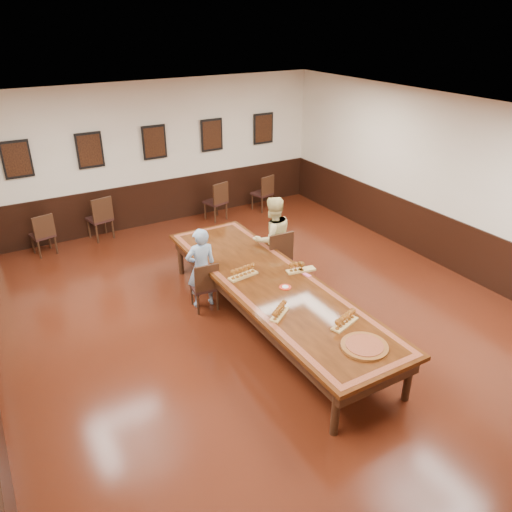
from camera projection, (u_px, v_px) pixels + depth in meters
floor at (272, 324)px, 7.98m from camera, size 8.00×10.00×0.02m
ceiling at (275, 120)px, 6.55m from camera, size 8.00×10.00×0.02m
wall_back at (154, 155)px, 11.14m from camera, size 8.00×0.02×3.20m
wall_right at (460, 188)px, 9.08m from camera, size 0.02×10.00×3.20m
chair_man at (204, 284)px, 8.23m from camera, size 0.46×0.49×0.88m
chair_woman at (275, 255)px, 9.07m from camera, size 0.49×0.53×1.01m
spare_chair_a at (42, 234)px, 10.09m from camera, size 0.50×0.53×0.88m
spare_chair_b at (99, 217)px, 10.77m from camera, size 0.55×0.58×0.98m
spare_chair_c at (215, 200)px, 11.77m from camera, size 0.55×0.58×0.94m
spare_chair_d at (262, 192)px, 12.37m from camera, size 0.52×0.55×0.90m
person_man at (201, 268)px, 8.19m from camera, size 0.54×0.39×1.40m
person_woman at (272, 239)px, 9.03m from camera, size 0.81×0.64×1.58m
pink_phone at (307, 275)px, 7.86m from camera, size 0.10×0.15×0.01m
wainscoting at (272, 297)px, 7.75m from camera, size 8.00×10.00×1.00m
conference_table at (272, 291)px, 7.70m from camera, size 1.40×5.00×0.76m
posters at (154, 142)px, 10.95m from camera, size 6.14×0.04×0.74m
flight_a at (243, 272)px, 7.78m from camera, size 0.51×0.22×0.18m
flight_b at (299, 267)px, 7.94m from camera, size 0.49×0.23×0.18m
flight_c at (280, 311)px, 6.80m from camera, size 0.41×0.34×0.15m
flight_d at (345, 320)px, 6.59m from camera, size 0.48×0.28×0.17m
red_plate_grp at (285, 287)px, 7.50m from camera, size 0.18×0.18×0.02m
carved_platter at (364, 346)px, 6.17m from camera, size 0.63×0.63×0.05m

